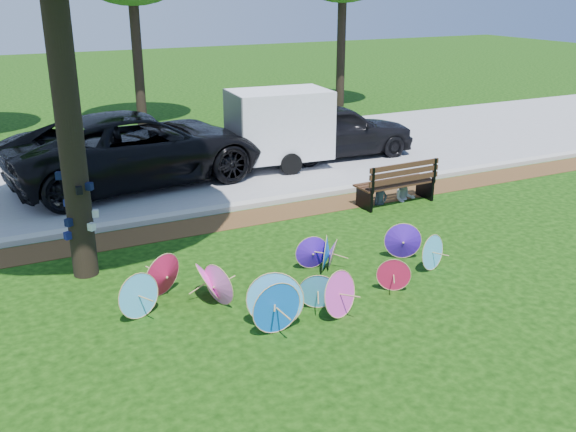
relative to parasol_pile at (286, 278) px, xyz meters
name	(u,v)px	position (x,y,z in m)	size (l,w,h in m)	color
ground	(316,312)	(0.21, -0.65, -0.37)	(90.00, 90.00, 0.00)	black
mulch_strip	(217,223)	(0.21, 3.85, -0.36)	(90.00, 1.00, 0.01)	#472D16
curb	(206,211)	(0.21, 4.55, -0.31)	(90.00, 0.30, 0.12)	#B7B5AD
street	(157,169)	(0.21, 8.70, -0.36)	(90.00, 8.00, 0.01)	gray
parasol_pile	(286,278)	(0.00, 0.00, 0.00)	(5.95, 2.33, 0.89)	#CA1743
black_van	(139,148)	(-0.48, 7.62, 0.56)	(3.08, 6.69, 1.86)	black
dark_pickup	(337,130)	(5.51, 7.75, 0.43)	(1.88, 4.67, 1.59)	black
cargo_trailer	(280,124)	(3.45, 7.40, 0.87)	(2.68, 1.70, 2.48)	white
park_bench	(395,182)	(4.50, 3.31, 0.15)	(1.99, 0.76, 1.04)	black
person_left	(381,184)	(4.15, 3.36, 0.14)	(0.37, 0.24, 1.01)	#3D4754
person_right	(406,178)	(4.85, 3.36, 0.18)	(0.53, 0.41, 1.09)	silver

